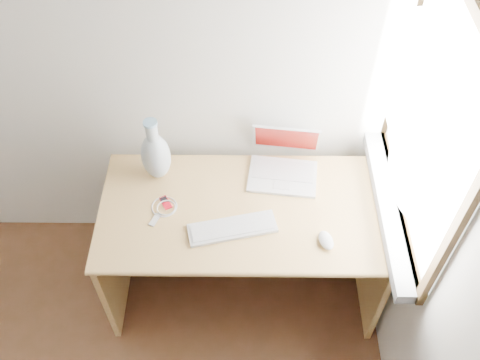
{
  "coord_description": "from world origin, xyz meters",
  "views": [
    {
      "loc": [
        1.02,
        -0.2,
        2.76
      ],
      "look_at": [
        1.0,
        1.35,
        0.91
      ],
      "focal_mm": 40.0,
      "sensor_mm": 36.0,
      "label": 1
    }
  ],
  "objects_px": {
    "vase": "(156,155)",
    "external_keyboard": "(232,228)",
    "laptop": "(283,164)",
    "desk": "(243,220)"
  },
  "relations": [
    {
      "from": "desk",
      "to": "external_keyboard",
      "type": "relative_size",
      "value": 3.25
    },
    {
      "from": "external_keyboard",
      "to": "vase",
      "type": "relative_size",
      "value": 1.17
    },
    {
      "from": "laptop",
      "to": "external_keyboard",
      "type": "xyz_separation_m",
      "value": [
        -0.24,
        -0.36,
        -0.04
      ]
    },
    {
      "from": "desk",
      "to": "external_keyboard",
      "type": "xyz_separation_m",
      "value": [
        -0.05,
        -0.2,
        0.22
      ]
    },
    {
      "from": "desk",
      "to": "vase",
      "type": "relative_size",
      "value": 3.79
    },
    {
      "from": "desk",
      "to": "laptop",
      "type": "bearing_deg",
      "value": 39.6
    },
    {
      "from": "laptop",
      "to": "external_keyboard",
      "type": "distance_m",
      "value": 0.44
    },
    {
      "from": "vase",
      "to": "external_keyboard",
      "type": "bearing_deg",
      "value": -41.4
    },
    {
      "from": "laptop",
      "to": "vase",
      "type": "xyz_separation_m",
      "value": [
        -0.62,
        -0.03,
        0.1
      ]
    },
    {
      "from": "desk",
      "to": "laptop",
      "type": "height_order",
      "value": "laptop"
    }
  ]
}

